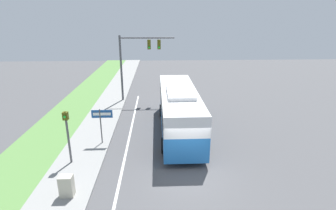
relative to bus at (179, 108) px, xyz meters
name	(u,v)px	position (x,y,z in m)	size (l,w,h in m)	color
ground_plane	(188,174)	(0.04, -5.66, -1.83)	(80.00, 80.00, 0.00)	#4C4C4F
sidewalk	(72,176)	(-6.16, -5.66, -1.77)	(2.80, 80.00, 0.12)	gray
grass_verge	(10,177)	(-9.36, -5.66, -1.78)	(3.60, 80.00, 0.10)	#568442
lane_divider_near	(121,175)	(-3.56, -5.66, -1.82)	(0.14, 30.00, 0.01)	silver
bus	(179,108)	(0.00, 0.00, 0.00)	(2.70, 10.57, 3.35)	#236BB7
signal_gantry	(137,55)	(-3.46, 7.74, 2.73)	(5.28, 0.41, 6.46)	#4C4C51
pedestrian_signal	(67,130)	(-6.54, -4.36, 0.33)	(0.28, 0.34, 3.17)	#4C4C51
street_sign	(102,119)	(-5.17, -1.92, -0.05)	(1.34, 0.08, 2.46)	#4C4C51
utility_cabinet	(67,186)	(-5.80, -7.39, -1.19)	(0.62, 0.44, 1.04)	#B7B29E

